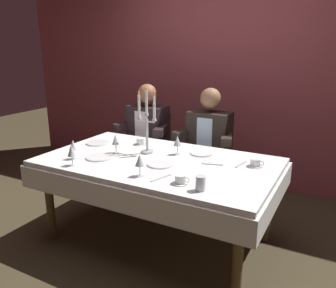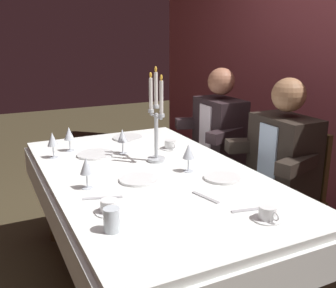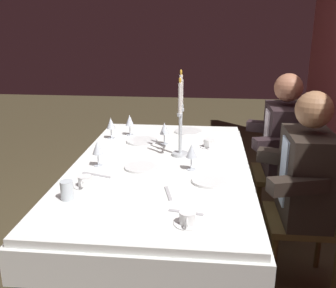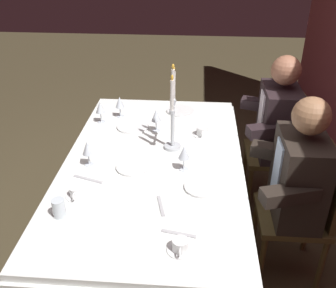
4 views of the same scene
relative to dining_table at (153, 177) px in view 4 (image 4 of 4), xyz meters
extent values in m
plane|color=#3F3623|center=(0.00, 0.00, -0.62)|extent=(12.00, 12.00, 0.00)
cube|color=white|center=(0.00, 0.00, 0.10)|extent=(1.90, 1.10, 0.04)
cube|color=white|center=(0.00, 0.00, -0.01)|extent=(1.94, 1.14, 0.18)
cylinder|color=brown|center=(-0.83, -0.43, -0.27)|extent=(0.07, 0.07, 0.70)
cylinder|color=brown|center=(-0.83, 0.43, -0.27)|extent=(0.07, 0.07, 0.70)
cylinder|color=silver|center=(-0.17, 0.11, 0.13)|extent=(0.11, 0.11, 0.02)
cylinder|color=silver|center=(-0.17, 0.11, 0.28)|extent=(0.02, 0.02, 0.28)
cylinder|color=silver|center=(-0.17, 0.11, 0.46)|extent=(0.04, 0.04, 0.02)
cylinder|color=white|center=(-0.17, 0.11, 0.56)|extent=(0.02, 0.02, 0.19)
ellipsoid|color=yellow|center=(-0.17, 0.11, 0.68)|extent=(0.02, 0.02, 0.03)
cylinder|color=silver|center=(-0.14, 0.11, 0.40)|extent=(0.08, 0.01, 0.01)
cylinder|color=silver|center=(-0.10, 0.11, 0.42)|extent=(0.04, 0.04, 0.02)
cylinder|color=white|center=(-0.10, 0.11, 0.52)|extent=(0.02, 0.02, 0.19)
ellipsoid|color=yellow|center=(-0.10, 0.11, 0.64)|extent=(0.02, 0.02, 0.03)
cylinder|color=silver|center=(-0.21, 0.11, 0.40)|extent=(0.08, 0.01, 0.01)
cylinder|color=silver|center=(-0.25, 0.11, 0.42)|extent=(0.04, 0.04, 0.02)
cylinder|color=white|center=(-0.25, 0.11, 0.52)|extent=(0.02, 0.02, 0.19)
ellipsoid|color=yellow|center=(-0.25, 0.11, 0.64)|extent=(0.02, 0.02, 0.03)
cylinder|color=white|center=(-0.45, -0.19, 0.13)|extent=(0.23, 0.23, 0.01)
cylinder|color=white|center=(-0.75, 0.14, 0.13)|extent=(0.22, 0.22, 0.01)
cylinder|color=white|center=(0.08, -0.11, 0.13)|extent=(0.21, 0.21, 0.01)
cylinder|color=white|center=(0.26, 0.31, 0.13)|extent=(0.20, 0.20, 0.01)
cylinder|color=silver|center=(-0.62, -0.32, 0.12)|extent=(0.06, 0.06, 0.00)
cylinder|color=silver|center=(-0.62, -0.32, 0.16)|extent=(0.01, 0.01, 0.07)
cone|color=silver|center=(-0.62, -0.32, 0.24)|extent=(0.07, 0.07, 0.08)
cylinder|color=maroon|center=(-0.62, -0.32, 0.22)|extent=(0.04, 0.04, 0.03)
cylinder|color=silver|center=(0.07, -0.38, 0.12)|extent=(0.06, 0.06, 0.00)
cylinder|color=silver|center=(0.07, -0.38, 0.16)|extent=(0.01, 0.01, 0.07)
cone|color=silver|center=(0.07, -0.38, 0.24)|extent=(0.07, 0.07, 0.08)
cylinder|color=#E0D172|center=(0.07, -0.38, 0.22)|extent=(0.04, 0.04, 0.03)
cylinder|color=silver|center=(-0.41, -0.02, 0.12)|extent=(0.06, 0.06, 0.00)
cylinder|color=silver|center=(-0.41, -0.02, 0.16)|extent=(0.01, 0.01, 0.07)
cone|color=silver|center=(-0.41, -0.02, 0.24)|extent=(0.07, 0.07, 0.08)
cylinder|color=silver|center=(-0.52, -0.44, 0.12)|extent=(0.06, 0.06, 0.00)
cylinder|color=silver|center=(-0.52, -0.44, 0.16)|extent=(0.01, 0.01, 0.07)
cone|color=silver|center=(-0.52, -0.44, 0.24)|extent=(0.07, 0.07, 0.08)
cylinder|color=#E0D172|center=(-0.52, -0.44, 0.22)|extent=(0.04, 0.04, 0.03)
cylinder|color=silver|center=(0.08, 0.20, 0.12)|extent=(0.06, 0.06, 0.00)
cylinder|color=silver|center=(0.08, 0.20, 0.16)|extent=(0.01, 0.01, 0.07)
cone|color=silver|center=(0.08, 0.20, 0.24)|extent=(0.07, 0.07, 0.08)
cylinder|color=#E0D172|center=(0.08, 0.20, 0.22)|extent=(0.04, 0.04, 0.03)
cylinder|color=silver|center=(0.55, -0.41, 0.17)|extent=(0.07, 0.07, 0.10)
cylinder|color=white|center=(0.39, -0.37, 0.12)|extent=(0.12, 0.12, 0.01)
cylinder|color=white|center=(0.39, -0.37, 0.15)|extent=(0.08, 0.08, 0.05)
torus|color=white|center=(0.44, -0.37, 0.15)|extent=(0.04, 0.01, 0.04)
cylinder|color=white|center=(-0.37, 0.31, 0.12)|extent=(0.12, 0.12, 0.01)
cylinder|color=white|center=(-0.37, 0.31, 0.15)|extent=(0.08, 0.08, 0.05)
torus|color=white|center=(-0.32, 0.31, 0.15)|extent=(0.04, 0.01, 0.04)
cylinder|color=white|center=(0.75, 0.21, 0.12)|extent=(0.12, 0.12, 0.01)
cylinder|color=white|center=(0.75, 0.21, 0.15)|extent=(0.08, 0.08, 0.05)
torus|color=white|center=(0.80, 0.21, 0.15)|extent=(0.04, 0.01, 0.04)
cube|color=#B7B7BC|center=(0.64, 0.20, 0.12)|extent=(0.05, 0.17, 0.01)
cube|color=#B7B7BC|center=(0.23, -0.35, 0.12)|extent=(0.08, 0.19, 0.01)
cube|color=#B7B7BC|center=(0.44, 0.09, 0.12)|extent=(0.17, 0.06, 0.01)
cylinder|color=brown|center=(-0.82, 0.70, -0.41)|extent=(0.04, 0.04, 0.42)
cylinder|color=brown|center=(-0.46, 0.70, -0.41)|extent=(0.04, 0.04, 0.42)
cylinder|color=brown|center=(-0.82, 1.06, -0.41)|extent=(0.04, 0.04, 0.42)
cylinder|color=brown|center=(-0.46, 1.06, -0.41)|extent=(0.04, 0.04, 0.42)
cube|color=brown|center=(-0.64, 0.88, -0.18)|extent=(0.42, 0.42, 0.04)
cube|color=brown|center=(-0.64, 1.07, 0.06)|extent=(0.38, 0.04, 0.44)
cube|color=#2A1F22|center=(-0.64, 0.88, 0.11)|extent=(0.42, 0.26, 0.54)
cube|color=white|center=(-0.64, 0.75, 0.14)|extent=(0.16, 0.01, 0.40)
sphere|color=#9E654A|center=(-0.64, 0.88, 0.51)|extent=(0.21, 0.21, 0.21)
cube|color=#2A1F22|center=(-0.86, 0.78, 0.15)|extent=(0.19, 0.34, 0.08)
cube|color=#2A1F22|center=(-0.42, 0.78, 0.15)|extent=(0.19, 0.34, 0.08)
cylinder|color=brown|center=(-0.08, 0.70, -0.41)|extent=(0.04, 0.04, 0.42)
cylinder|color=brown|center=(0.28, 0.70, -0.41)|extent=(0.04, 0.04, 0.42)
cylinder|color=brown|center=(-0.08, 1.06, -0.41)|extent=(0.04, 0.04, 0.42)
cylinder|color=brown|center=(0.28, 1.06, -0.41)|extent=(0.04, 0.04, 0.42)
cube|color=brown|center=(0.10, 0.88, -0.18)|extent=(0.42, 0.42, 0.04)
cube|color=brown|center=(0.10, 1.07, 0.06)|extent=(0.38, 0.04, 0.44)
cube|color=black|center=(0.10, 0.88, 0.11)|extent=(0.42, 0.26, 0.54)
cube|color=silver|center=(0.10, 0.75, 0.14)|extent=(0.16, 0.01, 0.40)
sphere|color=#9B6D4A|center=(0.10, 0.88, 0.51)|extent=(0.21, 0.21, 0.21)
cube|color=black|center=(-0.12, 0.78, 0.15)|extent=(0.19, 0.34, 0.08)
cube|color=black|center=(0.32, 0.78, 0.15)|extent=(0.19, 0.34, 0.08)
camera|label=1|loc=(1.34, -2.32, 1.03)|focal=36.73mm
camera|label=2|loc=(1.92, -0.83, 0.89)|focal=42.13mm
camera|label=3|loc=(2.30, 0.28, 1.00)|focal=41.73mm
camera|label=4|loc=(2.06, 0.26, 1.43)|focal=41.93mm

